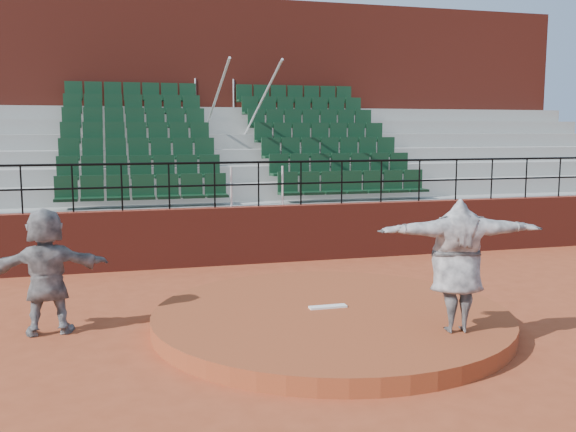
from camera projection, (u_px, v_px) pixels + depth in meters
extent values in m
plane|color=#994022|center=(331.00, 326.00, 9.95)|extent=(90.00, 90.00, 0.00)
cylinder|color=brown|center=(331.00, 318.00, 9.94)|extent=(5.50, 5.50, 0.25)
cube|color=white|center=(328.00, 307.00, 10.06)|extent=(0.60, 0.15, 0.03)
cube|color=maroon|center=(259.00, 234.00, 14.64)|extent=(24.00, 0.30, 1.30)
cylinder|color=black|center=(258.00, 162.00, 14.42)|extent=(24.00, 0.05, 0.05)
cylinder|color=black|center=(259.00, 184.00, 14.49)|extent=(24.00, 0.04, 0.04)
cylinder|color=black|center=(21.00, 190.00, 13.17)|extent=(0.04, 0.04, 1.00)
cylinder|color=black|center=(73.00, 189.00, 13.43)|extent=(0.04, 0.04, 1.00)
cylinder|color=black|center=(122.00, 187.00, 13.70)|extent=(0.04, 0.04, 1.00)
cylinder|color=black|center=(169.00, 186.00, 13.96)|extent=(0.04, 0.04, 1.00)
cylinder|color=black|center=(215.00, 185.00, 14.23)|extent=(0.04, 0.04, 1.00)
cylinder|color=black|center=(259.00, 184.00, 14.49)|extent=(0.04, 0.04, 1.00)
cylinder|color=black|center=(301.00, 183.00, 14.76)|extent=(0.04, 0.04, 1.00)
cylinder|color=black|center=(342.00, 182.00, 15.02)|extent=(0.04, 0.04, 1.00)
cylinder|color=black|center=(381.00, 181.00, 15.28)|extent=(0.04, 0.04, 1.00)
cylinder|color=black|center=(419.00, 181.00, 15.55)|extent=(0.04, 0.04, 1.00)
cylinder|color=black|center=(456.00, 180.00, 15.81)|extent=(0.04, 0.04, 1.00)
cylinder|color=black|center=(492.00, 179.00, 16.08)|extent=(0.04, 0.04, 1.00)
cylinder|color=black|center=(526.00, 178.00, 16.34)|extent=(0.04, 0.04, 1.00)
cylinder|color=black|center=(560.00, 177.00, 16.60)|extent=(0.04, 0.04, 1.00)
cube|color=gray|center=(253.00, 231.00, 15.19)|extent=(24.00, 0.85, 1.30)
cube|color=#11331D|center=(143.00, 191.00, 14.40)|extent=(3.85, 0.48, 0.72)
cube|color=#11331D|center=(354.00, 186.00, 15.74)|extent=(3.85, 0.48, 0.72)
cube|color=gray|center=(246.00, 218.00, 15.98)|extent=(24.00, 0.85, 1.70)
cube|color=#11331D|center=(141.00, 171.00, 15.16)|extent=(3.85, 0.48, 0.72)
cube|color=#11331D|center=(342.00, 168.00, 16.49)|extent=(3.85, 0.48, 0.72)
cube|color=gray|center=(239.00, 206.00, 16.76)|extent=(24.00, 0.85, 2.10)
cube|color=#11331D|center=(139.00, 153.00, 15.92)|extent=(3.85, 0.48, 0.72)
cube|color=#11331D|center=(331.00, 151.00, 17.25)|extent=(3.85, 0.48, 0.72)
cube|color=gray|center=(233.00, 195.00, 17.55)|extent=(24.00, 0.85, 2.50)
cube|color=#11331D|center=(137.00, 136.00, 16.68)|extent=(3.85, 0.48, 0.72)
cube|color=#11331D|center=(321.00, 136.00, 18.01)|extent=(3.85, 0.48, 0.72)
cube|color=gray|center=(228.00, 185.00, 18.33)|extent=(24.00, 0.85, 2.90)
cube|color=#11331D|center=(135.00, 121.00, 17.44)|extent=(3.85, 0.48, 0.72)
cube|color=#11331D|center=(312.00, 122.00, 18.77)|extent=(3.85, 0.48, 0.72)
cube|color=gray|center=(223.00, 176.00, 19.12)|extent=(24.00, 0.85, 3.30)
cube|color=#11331D|center=(134.00, 107.00, 18.20)|extent=(3.85, 0.48, 0.72)
cube|color=#11331D|center=(304.00, 109.00, 19.53)|extent=(3.85, 0.48, 0.72)
cube|color=gray|center=(218.00, 168.00, 19.91)|extent=(24.00, 0.85, 3.70)
cube|color=#11331D|center=(132.00, 95.00, 18.95)|extent=(3.85, 0.48, 0.72)
cube|color=#11331D|center=(296.00, 97.00, 20.29)|extent=(3.85, 0.48, 0.72)
cylinder|color=silver|center=(210.00, 116.00, 17.10)|extent=(0.06, 5.97, 2.46)
cylinder|color=silver|center=(254.00, 116.00, 17.42)|extent=(0.06, 5.97, 2.46)
cube|color=maroon|center=(208.00, 114.00, 21.52)|extent=(24.00, 3.00, 7.10)
imported|color=black|center=(457.00, 265.00, 8.80)|extent=(2.35, 1.03, 1.85)
imported|color=black|center=(47.00, 271.00, 9.48)|extent=(1.76, 0.56, 1.90)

